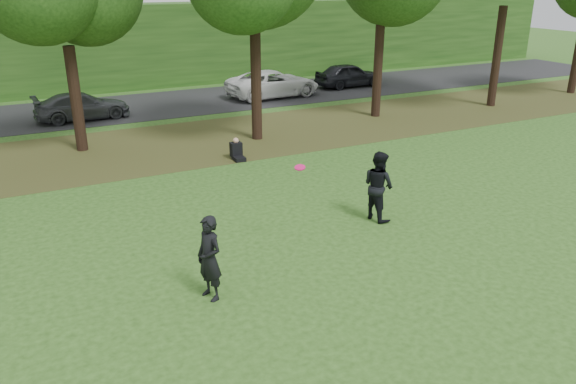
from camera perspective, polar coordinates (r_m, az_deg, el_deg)
The scene contains 9 objects.
ground at distance 12.56m, azimuth 2.76°, elevation -10.52°, with size 120.00×120.00×0.00m, color #254615.
leaf_litter at distance 23.84m, azimuth -12.70°, elevation 4.57°, with size 60.00×7.00×0.01m, color #4A331A.
street at distance 31.45m, azimuth -16.43°, elevation 8.19°, with size 70.00×7.00×0.02m, color black.
far_hedge at distance 36.90m, azimuth -18.69°, elevation 13.69°, with size 70.00×3.00×5.00m, color #1A3F12.
player_left at distance 12.15m, azimuth -7.99°, elevation -6.69°, with size 0.70×0.46×1.91m, color black.
player_right at distance 16.15m, azimuth 9.17°, elevation 0.65°, with size 0.98×0.77×2.02m, color black.
parked_cars at distance 30.35m, azimuth -16.14°, elevation 9.21°, with size 35.87×3.43×1.52m.
frisbee at distance 13.76m, azimuth 1.22°, elevation 2.51°, with size 0.34×0.35×0.11m.
seated_person at distance 21.59m, azimuth -5.22°, elevation 4.14°, with size 0.43×0.74×0.83m.
Camera 1 is at (-5.31, -9.29, 6.58)m, focal length 35.00 mm.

